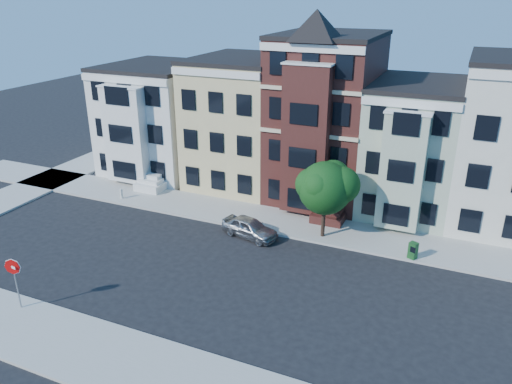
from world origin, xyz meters
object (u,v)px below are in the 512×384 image
at_px(stop_sign, 16,280).
at_px(parked_car, 250,228).
at_px(newspaper_box, 413,250).
at_px(street_tree, 325,192).
at_px(fire_hydrant, 122,194).

bearing_deg(stop_sign, parked_car, 65.14).
distance_m(parked_car, newspaper_box, 10.28).
relative_size(street_tree, stop_sign, 1.98).
height_order(parked_car, stop_sign, stop_sign).
relative_size(street_tree, newspaper_box, 6.04).
height_order(fire_hydrant, stop_sign, stop_sign).
relative_size(parked_car, stop_sign, 1.24).
bearing_deg(parked_car, fire_hydrant, 95.13).
height_order(parked_car, fire_hydrant, parked_car).
bearing_deg(newspaper_box, parked_car, -149.74).
xyz_separation_m(street_tree, stop_sign, (-11.77, -13.80, -1.55)).
height_order(street_tree, parked_car, street_tree).
xyz_separation_m(street_tree, newspaper_box, (5.78, -0.67, -2.61)).
bearing_deg(stop_sign, fire_hydrant, 113.80).
distance_m(newspaper_box, fire_hydrant, 21.82).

